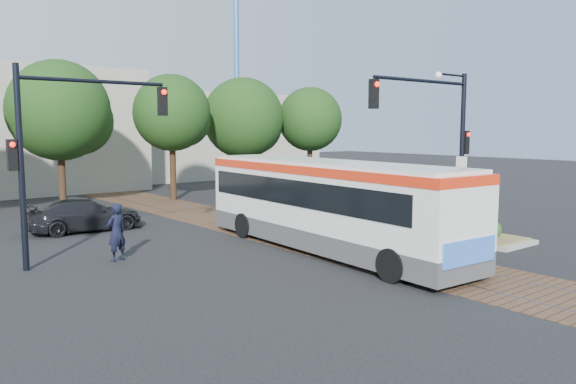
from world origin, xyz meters
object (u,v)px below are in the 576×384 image
traffic_island (457,228)px  signal_pole_main (443,128)px  parked_car (85,215)px  officer (116,232)px  city_bus (327,201)px  signal_pole_left (60,138)px

traffic_island → signal_pole_main: bearing=174.6°
signal_pole_main → parked_car: signal_pole_main is taller
officer → parked_car: officer is taller
traffic_island → officer: bearing=159.6°
traffic_island → parked_car: (-10.75, 10.20, 0.33)m
city_bus → traffic_island: bearing=-10.1°
parked_car → traffic_island: bearing=-130.7°
parked_car → city_bus: bearing=-147.1°
city_bus → signal_pole_main: 5.40m
signal_pole_main → signal_pole_left: (-12.23, 4.80, -0.29)m
signal_pole_main → parked_car: 14.51m
traffic_island → signal_pole_left: 14.50m
traffic_island → signal_pole_left: (-13.19, 4.89, 3.54)m
signal_pole_left → officer: bearing=-20.3°
city_bus → signal_pole_main: (4.65, -1.25, 2.45)m
city_bus → traffic_island: 5.92m
signal_pole_left → officer: signal_pole_left is taller
traffic_island → officer: 12.57m
signal_pole_left → officer: size_ratio=3.27×
city_bus → signal_pole_main: bearing=-11.7°
city_bus → traffic_island: size_ratio=2.23×
city_bus → signal_pole_left: (-7.58, 3.55, 2.16)m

